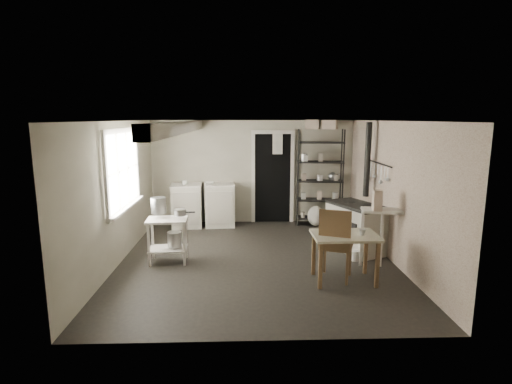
{
  "coord_description": "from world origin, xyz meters",
  "views": [
    {
      "loc": [
        -0.23,
        -6.4,
        2.34
      ],
      "look_at": [
        0.0,
        0.3,
        1.1
      ],
      "focal_mm": 28.0,
      "sensor_mm": 36.0,
      "label": 1
    }
  ],
  "objects_px": {
    "stockpot": "(158,205)",
    "flour_sack": "(316,215)",
    "stove": "(356,226)",
    "base_cabinets": "(203,205)",
    "chair": "(336,247)",
    "work_table": "(344,256)",
    "prep_table": "(168,239)",
    "shelf_rack": "(320,182)"
  },
  "relations": [
    {
      "from": "base_cabinets",
      "to": "stove",
      "type": "xyz_separation_m",
      "value": [
        2.89,
        -1.76,
        -0.02
      ]
    },
    {
      "from": "base_cabinets",
      "to": "chair",
      "type": "bearing_deg",
      "value": -58.43
    },
    {
      "from": "chair",
      "to": "prep_table",
      "type": "bearing_deg",
      "value": -175.21
    },
    {
      "from": "base_cabinets",
      "to": "stove",
      "type": "bearing_deg",
      "value": -36.07
    },
    {
      "from": "shelf_rack",
      "to": "flour_sack",
      "type": "xyz_separation_m",
      "value": [
        -0.09,
        -0.16,
        -0.71
      ]
    },
    {
      "from": "stove",
      "to": "prep_table",
      "type": "bearing_deg",
      "value": 164.78
    },
    {
      "from": "work_table",
      "to": "flour_sack",
      "type": "relative_size",
      "value": 2.1
    },
    {
      "from": "prep_table",
      "to": "stockpot",
      "type": "xyz_separation_m",
      "value": [
        -0.15,
        0.1,
        0.54
      ]
    },
    {
      "from": "stockpot",
      "to": "flour_sack",
      "type": "distance_m",
      "value": 3.7
    },
    {
      "from": "stove",
      "to": "chair",
      "type": "height_order",
      "value": "chair"
    },
    {
      "from": "prep_table",
      "to": "chair",
      "type": "height_order",
      "value": "chair"
    },
    {
      "from": "stockpot",
      "to": "shelf_rack",
      "type": "xyz_separation_m",
      "value": [
        3.08,
        2.22,
        0.01
      ]
    },
    {
      "from": "stove",
      "to": "chair",
      "type": "relative_size",
      "value": 0.99
    },
    {
      "from": "prep_table",
      "to": "stove",
      "type": "height_order",
      "value": "stove"
    },
    {
      "from": "base_cabinets",
      "to": "shelf_rack",
      "type": "xyz_separation_m",
      "value": [
        2.57,
        0.07,
        0.49
      ]
    },
    {
      "from": "work_table",
      "to": "chair",
      "type": "relative_size",
      "value": 0.85
    },
    {
      "from": "prep_table",
      "to": "base_cabinets",
      "type": "height_order",
      "value": "base_cabinets"
    },
    {
      "from": "work_table",
      "to": "base_cabinets",
      "type": "bearing_deg",
      "value": 126.79
    },
    {
      "from": "base_cabinets",
      "to": "stove",
      "type": "relative_size",
      "value": 1.32
    },
    {
      "from": "prep_table",
      "to": "stockpot",
      "type": "distance_m",
      "value": 0.57
    },
    {
      "from": "work_table",
      "to": "stove",
      "type": "bearing_deg",
      "value": 67.81
    },
    {
      "from": "stockpot",
      "to": "work_table",
      "type": "xyz_separation_m",
      "value": [
        2.85,
        -0.96,
        -0.56
      ]
    },
    {
      "from": "stockpot",
      "to": "chair",
      "type": "bearing_deg",
      "value": -17.63
    },
    {
      "from": "base_cabinets",
      "to": "flour_sack",
      "type": "relative_size",
      "value": 3.23
    },
    {
      "from": "stove",
      "to": "flour_sack",
      "type": "relative_size",
      "value": 2.45
    },
    {
      "from": "stockpot",
      "to": "base_cabinets",
      "type": "xyz_separation_m",
      "value": [
        0.51,
        2.16,
        -0.48
      ]
    },
    {
      "from": "prep_table",
      "to": "base_cabinets",
      "type": "relative_size",
      "value": 0.52
    },
    {
      "from": "shelf_rack",
      "to": "chair",
      "type": "distance_m",
      "value": 3.15
    },
    {
      "from": "stockpot",
      "to": "chair",
      "type": "xyz_separation_m",
      "value": [
        2.74,
        -0.87,
        -0.46
      ]
    },
    {
      "from": "stockpot",
      "to": "base_cabinets",
      "type": "height_order",
      "value": "stockpot"
    },
    {
      "from": "prep_table",
      "to": "flour_sack",
      "type": "bearing_deg",
      "value": 37.38
    },
    {
      "from": "stove",
      "to": "stockpot",
      "type": "bearing_deg",
      "value": 162.7
    },
    {
      "from": "stockpot",
      "to": "base_cabinets",
      "type": "relative_size",
      "value": 0.18
    },
    {
      "from": "base_cabinets",
      "to": "flour_sack",
      "type": "height_order",
      "value": "base_cabinets"
    },
    {
      "from": "stove",
      "to": "work_table",
      "type": "distance_m",
      "value": 1.47
    },
    {
      "from": "work_table",
      "to": "chair",
      "type": "xyz_separation_m",
      "value": [
        -0.1,
        0.09,
        0.1
      ]
    },
    {
      "from": "stove",
      "to": "base_cabinets",
      "type": "bearing_deg",
      "value": 124.66
    },
    {
      "from": "base_cabinets",
      "to": "prep_table",
      "type": "bearing_deg",
      "value": -103.93
    },
    {
      "from": "prep_table",
      "to": "flour_sack",
      "type": "xyz_separation_m",
      "value": [
        2.84,
        2.17,
        -0.16
      ]
    },
    {
      "from": "flour_sack",
      "to": "stockpot",
      "type": "bearing_deg",
      "value": -145.34
    },
    {
      "from": "stove",
      "to": "work_table",
      "type": "bearing_deg",
      "value": -136.23
    },
    {
      "from": "chair",
      "to": "flour_sack",
      "type": "distance_m",
      "value": 2.96
    }
  ]
}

